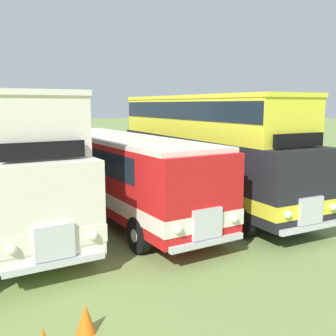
# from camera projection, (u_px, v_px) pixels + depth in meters

# --- Properties ---
(ground_plane) EXTENTS (200.00, 200.00, 0.00)m
(ground_plane) POSITION_uv_depth(u_px,v_px,m) (17.00, 229.00, 13.27)
(ground_plane) COLOR #7A934C
(bus_third_in_row) EXTENTS (2.81, 10.36, 4.49)m
(bus_third_in_row) POSITION_uv_depth(u_px,v_px,m) (12.00, 155.00, 13.03)
(bus_third_in_row) COLOR silver
(bus_third_in_row) RESTS_ON ground
(bus_fourth_in_row) EXTENTS (2.99, 11.09, 2.99)m
(bus_fourth_in_row) POSITION_uv_depth(u_px,v_px,m) (119.00, 169.00, 14.70)
(bus_fourth_in_row) COLOR red
(bus_fourth_in_row) RESTS_ON ground
(bus_fifth_in_row) EXTENTS (2.79, 11.30, 4.49)m
(bus_fifth_in_row) POSITION_uv_depth(u_px,v_px,m) (204.00, 145.00, 16.17)
(bus_fifth_in_row) COLOR black
(bus_fifth_in_row) RESTS_ON ground
(cone_mid_row) EXTENTS (0.36, 0.36, 0.58)m
(cone_mid_row) POSITION_uv_depth(u_px,v_px,m) (86.00, 318.00, 7.18)
(cone_mid_row) COLOR orange
(cone_mid_row) RESTS_ON ground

